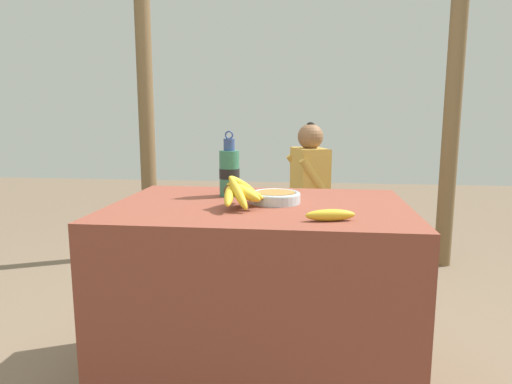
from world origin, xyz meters
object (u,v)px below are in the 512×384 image
object	(u,v)px
water_bottle	(229,172)
banana_bunch_green	(244,209)
support_post_near	(145,90)
support_post_far	(454,88)
wooden_bench	(291,227)
seated_vendor	(304,189)
banana_bunch_ripe	(239,191)
serving_bowl	(275,197)
loose_banana_front	(330,215)

from	to	relation	value
water_bottle	banana_bunch_green	world-z (taller)	water_bottle
banana_bunch_green	water_bottle	bearing A→B (deg)	-84.46
support_post_near	support_post_far	world-z (taller)	same
wooden_bench	support_post_near	size ratio (longest dim) A/B	0.51
support_post_near	seated_vendor	bearing A→B (deg)	-13.71
support_post_far	banana_bunch_ripe	bearing A→B (deg)	-125.34
serving_bowl	water_bottle	bearing A→B (deg)	147.06
serving_bowl	support_post_far	xyz separation A→B (m)	(1.18, 1.73, 0.53)
serving_bowl	support_post_far	size ratio (longest dim) A/B	0.08
support_post_far	banana_bunch_green	bearing A→B (deg)	-170.11
serving_bowl	wooden_bench	distance (m)	1.55
serving_bowl	wooden_bench	size ratio (longest dim) A/B	0.15
wooden_bench	banana_bunch_ripe	bearing A→B (deg)	-94.97
water_bottle	wooden_bench	distance (m)	1.46
banana_bunch_ripe	loose_banana_front	bearing A→B (deg)	-28.19
wooden_bench	seated_vendor	xyz separation A→B (m)	(0.09, -0.05, 0.29)
support_post_far	seated_vendor	bearing A→B (deg)	-164.05
seated_vendor	banana_bunch_green	distance (m)	0.48
banana_bunch_ripe	serving_bowl	distance (m)	0.18
seated_vendor	support_post_near	size ratio (longest dim) A/B	0.41
banana_bunch_ripe	support_post_far	xyz separation A→B (m)	(1.31, 1.85, 0.49)
wooden_bench	support_post_near	xyz separation A→B (m)	(-1.17, 0.26, 1.02)
support_post_far	serving_bowl	bearing A→B (deg)	-124.29
water_bottle	banana_bunch_green	bearing A→B (deg)	95.54
serving_bowl	support_post_near	distance (m)	2.15
banana_bunch_ripe	water_bottle	world-z (taller)	water_bottle
loose_banana_front	banana_bunch_green	distance (m)	1.88
banana_bunch_ripe	support_post_far	distance (m)	2.32
seated_vendor	banana_bunch_green	xyz separation A→B (m)	(-0.44, 0.04, -0.17)
loose_banana_front	water_bottle	bearing A→B (deg)	133.93
wooden_bench	banana_bunch_green	bearing A→B (deg)	-179.66
loose_banana_front	banana_bunch_green	size ratio (longest dim) A/B	0.66
loose_banana_front	wooden_bench	xyz separation A→B (m)	(-0.20, 1.77, -0.49)
banana_bunch_ripe	support_post_far	bearing A→B (deg)	54.66
wooden_bench	support_post_near	distance (m)	1.58
seated_vendor	support_post_far	size ratio (longest dim) A/B	0.41
serving_bowl	seated_vendor	size ratio (longest dim) A/B	0.19
water_bottle	serving_bowl	bearing A→B (deg)	-32.94
banana_bunch_green	wooden_bench	bearing A→B (deg)	0.34
loose_banana_front	seated_vendor	size ratio (longest dim) A/B	0.16
serving_bowl	support_post_near	world-z (taller)	support_post_near
loose_banana_front	seated_vendor	xyz separation A→B (m)	(-0.11, 1.72, -0.19)
loose_banana_front	support_post_far	world-z (taller)	support_post_far
serving_bowl	loose_banana_front	xyz separation A→B (m)	(0.21, -0.30, -0.01)
loose_banana_front	seated_vendor	world-z (taller)	seated_vendor
serving_bowl	water_bottle	world-z (taller)	water_bottle
support_post_near	loose_banana_front	bearing A→B (deg)	-55.89
banana_bunch_green	support_post_near	bearing A→B (deg)	162.10
loose_banana_front	support_post_near	size ratio (longest dim) A/B	0.07
wooden_bench	banana_bunch_green	world-z (taller)	banana_bunch_green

